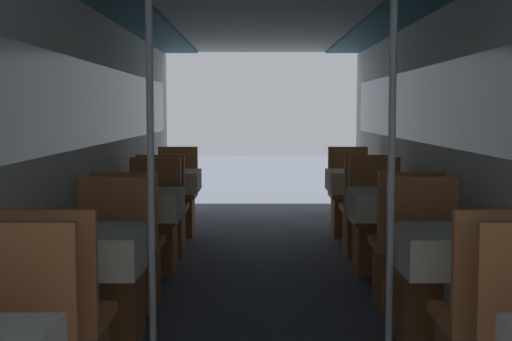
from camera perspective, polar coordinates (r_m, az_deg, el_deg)
name	(u,v)px	position (r m, az deg, el deg)	size (l,w,h in m)	color
wall_left	(72,149)	(4.81, -14.50, 1.70)	(0.05, 9.84, 2.08)	silver
wall_right	(468,149)	(4.85, 16.62, 1.68)	(0.05, 9.84, 2.08)	silver
dining_table_left_1	(89,255)	(3.70, -13.20, -6.63)	(0.58, 0.58, 0.74)	#4C4C51
chair_left_far_1	(112,290)	(4.29, -11.41, -9.35)	(0.43, 0.43, 0.94)	#9C5B31
support_pole_left_1	(153,170)	(3.58, -8.21, 0.02)	(0.04, 0.04, 2.08)	silver
dining_table_left_2	(145,208)	(5.40, -8.90, -2.98)	(0.58, 0.58, 0.74)	#4C4C51
chair_left_near_2	(132,265)	(4.92, -9.86, -7.49)	(0.43, 0.43, 0.94)	#9C5B31
chair_left_far_2	(156,237)	(5.98, -8.03, -5.28)	(0.43, 0.43, 0.94)	#9C5B31
dining_table_left_3	(173,184)	(7.12, -6.68, -1.07)	(0.58, 0.58, 0.74)	#4C4C51
chair_left_near_3	(166,224)	(6.62, -7.21, -4.28)	(0.43, 0.43, 0.94)	#9C5B31
chair_left_far_3	(179,208)	(7.69, -6.17, -3.00)	(0.43, 0.43, 0.94)	#9C5B31
dining_table_right_1	(458,256)	(3.74, 15.85, -6.58)	(0.58, 0.58, 0.74)	#4C4C51
chair_right_far_1	(431,290)	(4.32, 13.79, -9.29)	(0.43, 0.43, 0.94)	#9C5B31
support_pole_right_1	(394,170)	(3.61, 10.98, 0.02)	(0.04, 0.04, 2.08)	silver
dining_table_right_2	(393,208)	(5.42, 10.87, -2.97)	(0.58, 0.58, 0.74)	#4C4C51
chair_right_near_2	(407,266)	(4.95, 11.99, -7.45)	(0.43, 0.43, 0.94)	#9C5B31
chair_right_far_2	(380,237)	(6.00, 9.86, -5.26)	(0.43, 0.43, 0.94)	#9C5B31
dining_table_right_3	(359,184)	(7.14, 8.28, -1.07)	(0.58, 0.58, 0.74)	#4C4C51
chair_right_near_3	(367,224)	(6.64, 8.91, -4.27)	(0.43, 0.43, 0.94)	#9C5B31
chair_right_far_3	(352,208)	(7.71, 7.68, -3.00)	(0.43, 0.43, 0.94)	#9C5B31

